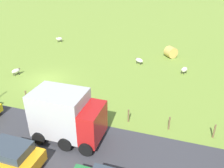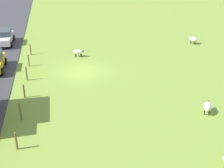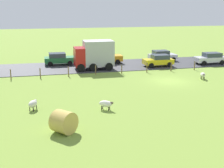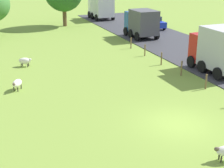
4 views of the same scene
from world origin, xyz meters
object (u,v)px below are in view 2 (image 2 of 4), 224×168
(sheep_2, at_px, (78,52))
(car_5, at_px, (3,37))
(sheep_1, at_px, (208,106))
(sheep_3, at_px, (193,39))

(sheep_2, bearing_deg, car_5, -35.00)
(sheep_1, distance_m, sheep_3, 15.21)
(sheep_1, distance_m, car_5, 23.56)
(sheep_1, distance_m, sheep_2, 14.59)
(sheep_1, xyz_separation_m, car_5, (15.28, -17.92, 0.37))
(sheep_1, height_order, sheep_3, sheep_3)
(car_5, bearing_deg, sheep_2, 145.00)
(sheep_1, height_order, car_5, car_5)
(sheep_3, relative_size, car_5, 0.26)
(sheep_2, distance_m, car_5, 9.47)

